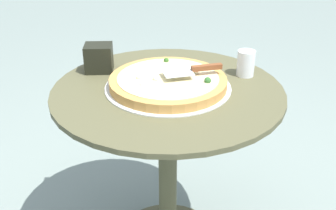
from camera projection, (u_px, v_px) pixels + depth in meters
patio_table at (168, 142)px, 1.54m from camera, size 0.81×0.81×0.74m
pizza_on_tray at (168, 82)px, 1.43m from camera, size 0.44×0.44×0.06m
pizza_server at (193, 70)px, 1.42m from camera, size 0.16×0.20×0.02m
drinking_cup at (246, 63)px, 1.52m from camera, size 0.07×0.07×0.10m
napkin_dispenser at (99, 58)px, 1.55m from camera, size 0.13×0.13×0.10m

